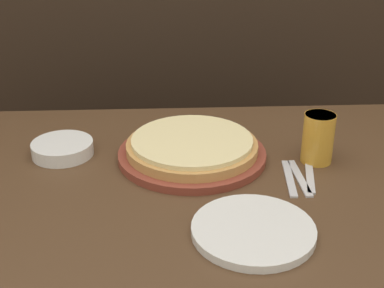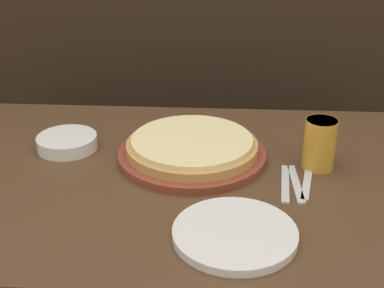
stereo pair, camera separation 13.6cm
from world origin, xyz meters
TOP-DOWN VIEW (x-y plane):
  - pizza_on_board at (0.03, 0.08)m, footprint 0.38×0.38m
  - beer_glass at (0.35, 0.05)m, footprint 0.08×0.08m
  - dinner_plate at (0.14, -0.26)m, footprint 0.25×0.25m
  - side_bowl at (-0.30, 0.12)m, footprint 0.16×0.16m
  - fork at (0.26, -0.04)m, footprint 0.03×0.18m
  - dinner_knife at (0.29, -0.04)m, footprint 0.02×0.18m
  - spoon at (0.31, -0.04)m, footprint 0.05×0.15m

SIDE VIEW (x-z plane):
  - fork at x=0.26m, z-range 0.76..0.76m
  - dinner_knife at x=0.29m, z-range 0.76..0.76m
  - spoon at x=0.31m, z-range 0.76..0.76m
  - dinner_plate at x=0.14m, z-range 0.76..0.78m
  - side_bowl at x=-0.30m, z-range 0.76..0.79m
  - pizza_on_board at x=0.03m, z-range 0.76..0.81m
  - beer_glass at x=0.35m, z-range 0.76..0.89m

